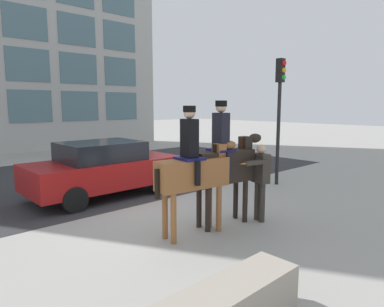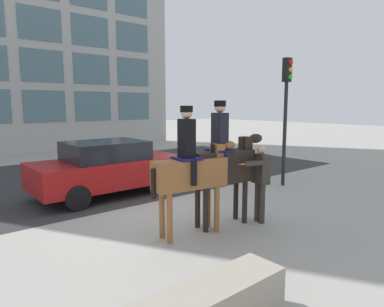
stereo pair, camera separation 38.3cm
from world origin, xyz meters
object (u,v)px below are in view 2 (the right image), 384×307
Objects in this scene: pedestrian_bystander at (260,177)px; traffic_light at (286,101)px; mounted_horse_companion at (223,163)px; street_car_near_lane at (109,167)px; mounted_horse_lead at (191,170)px.

pedestrian_bystander is 4.10m from traffic_light.
pedestrian_bystander is at bearing -20.36° from mounted_horse_companion.
mounted_horse_companion is at bearing -79.35° from street_car_near_lane.
traffic_light is at bearing -27.76° from street_car_near_lane.
mounted_horse_lead is 3.86m from street_car_near_lane.
pedestrian_bystander is at bearing -71.14° from street_car_near_lane.
mounted_horse_lead is at bearing -92.22° from street_car_near_lane.
pedestrian_bystander is 0.43× the size of traffic_light.
mounted_horse_lead is 1.49× the size of pedestrian_bystander.
pedestrian_bystander is 0.41× the size of street_car_near_lane.
traffic_light is at bearing -138.71° from pedestrian_bystander.
pedestrian_bystander is (1.59, -0.41, -0.30)m from mounted_horse_lead.
traffic_light reaches higher than mounted_horse_lead.
mounted_horse_companion is at bearing 7.32° from mounted_horse_lead.
pedestrian_bystander is (0.72, -0.40, -0.34)m from mounted_horse_companion.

